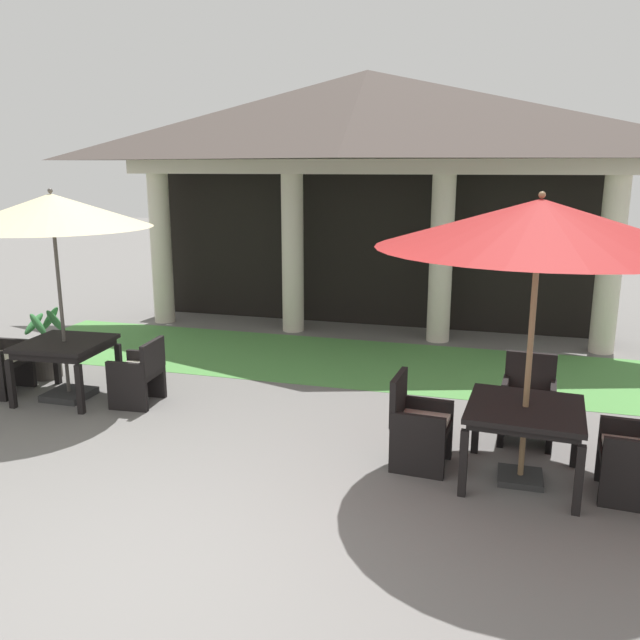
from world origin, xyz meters
TOP-DOWN VIEW (x-y plane):
  - ground_plane at (0.00, 0.00)m, footprint 60.00×60.00m
  - background_pavilion at (0.00, 7.16)m, footprint 8.94×2.80m
  - lawn_strip at (0.00, 5.49)m, footprint 10.74×2.47m
  - patio_table_near_foreground at (2.55, 2.19)m, footprint 1.10×1.10m
  - patio_umbrella_near_foreground at (2.55, 2.19)m, footprint 2.83×2.83m
  - patio_chair_near_foreground_east at (3.53, 2.12)m, footprint 0.62×0.61m
  - patio_chair_near_foreground_north at (2.62, 3.18)m, footprint 0.59×0.58m
  - patio_chair_near_foreground_west at (1.56, 2.26)m, footprint 0.57×0.58m
  - patio_table_mid_left at (-2.97, 2.97)m, footprint 1.06×1.06m
  - patio_umbrella_mid_left at (-2.97, 2.97)m, footprint 2.35×2.35m
  - patio_chair_mid_left_east at (-1.97, 3.04)m, footprint 0.55×0.61m
  - potted_palm_left_edge at (-3.79, 3.62)m, footprint 0.51×0.46m

SIDE VIEW (x-z plane):
  - ground_plane at x=0.00m, z-range 0.00..0.00m
  - lawn_strip at x=0.00m, z-range 0.00..0.01m
  - potted_palm_left_edge at x=-3.79m, z-range -0.20..0.84m
  - patio_chair_mid_left_east at x=-1.97m, z-range -0.02..0.80m
  - patio_chair_near_foreground_east at x=3.53m, z-range -0.04..0.85m
  - patio_chair_near_foreground_west at x=1.56m, z-range -0.05..0.86m
  - patio_chair_near_foreground_north at x=2.62m, z-range -0.05..0.88m
  - patio_table_near_foreground at x=2.55m, z-range 0.28..1.02m
  - patio_table_mid_left at x=-2.97m, z-range 0.27..1.02m
  - patio_umbrella_mid_left at x=-2.97m, z-range 1.03..3.66m
  - patio_umbrella_near_foreground at x=2.55m, z-range 1.06..3.73m
  - background_pavilion at x=0.00m, z-range 1.18..5.57m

